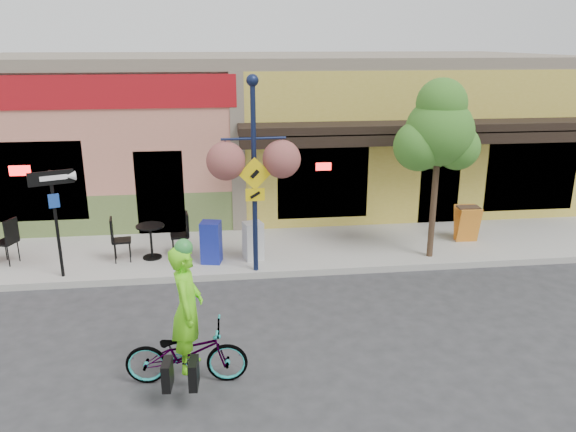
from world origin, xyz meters
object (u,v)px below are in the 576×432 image
object	(u,v)px
cyclist_rider	(188,324)
street_tree	(436,170)
one_way_sign	(57,225)
building	(264,127)
newspaper_box_grey	(253,241)
newspaper_box_blue	(211,242)
lamp_post	(254,177)
bicycle	(186,353)

from	to	relation	value
cyclist_rider	street_tree	xyz separation A→B (m)	(5.30, 4.16, 1.23)
cyclist_rider	one_way_sign	distance (m)	4.90
cyclist_rider	building	bearing A→B (deg)	-6.79
cyclist_rider	street_tree	world-z (taller)	street_tree
newspaper_box_grey	street_tree	distance (m)	4.38
building	cyclist_rider	distance (m)	10.93
newspaper_box_blue	lamp_post	bearing A→B (deg)	-18.60
one_way_sign	street_tree	distance (m)	8.19
bicycle	cyclist_rider	xyz separation A→B (m)	(0.05, 0.00, 0.48)
building	bicycle	size ratio (longest dim) A/B	10.01
building	bicycle	bearing A→B (deg)	-100.95
lamp_post	newspaper_box_grey	bearing A→B (deg)	88.19
building	bicycle	world-z (taller)	building
cyclist_rider	newspaper_box_grey	distance (m)	4.66
newspaper_box_grey	bicycle	bearing A→B (deg)	-121.83
newspaper_box_blue	cyclist_rider	bearing A→B (deg)	-81.56
bicycle	newspaper_box_blue	xyz separation A→B (m)	(0.34, 4.39, 0.15)
lamp_post	street_tree	world-z (taller)	lamp_post
newspaper_box_grey	one_way_sign	bearing A→B (deg)	171.08
building	one_way_sign	xyz separation A→B (m)	(-4.85, -6.68, -0.95)
newspaper_box_blue	newspaper_box_grey	distance (m)	0.95
bicycle	one_way_sign	bearing A→B (deg)	38.87
building	newspaper_box_blue	world-z (taller)	building
one_way_sign	street_tree	world-z (taller)	street_tree
cyclist_rider	newspaper_box_blue	world-z (taller)	cyclist_rider
building	lamp_post	distance (m)	6.89
building	newspaper_box_grey	xyz separation A→B (m)	(-0.78, -6.19, -1.66)
bicycle	one_way_sign	distance (m)	4.93
bicycle	lamp_post	size ratio (longest dim) A/B	0.44
lamp_post	one_way_sign	xyz separation A→B (m)	(-4.08, 0.17, -0.93)
one_way_sign	street_tree	xyz separation A→B (m)	(8.14, 0.17, 0.89)
newspaper_box_grey	newspaper_box_blue	bearing A→B (deg)	169.69
one_way_sign	newspaper_box_grey	distance (m)	4.16
newspaper_box_grey	street_tree	world-z (taller)	street_tree
building	newspaper_box_grey	distance (m)	6.46
newspaper_box_blue	newspaper_box_grey	bearing A→B (deg)	17.76
building	newspaper_box_blue	distance (m)	6.71
bicycle	one_way_sign	world-z (taller)	one_way_sign
cyclist_rider	one_way_sign	xyz separation A→B (m)	(-2.84, 3.99, 0.33)
building	one_way_sign	size ratio (longest dim) A/B	7.94
cyclist_rider	street_tree	size ratio (longest dim) A/B	0.47
building	cyclist_rider	xyz separation A→B (m)	(-2.02, -10.67, -1.29)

